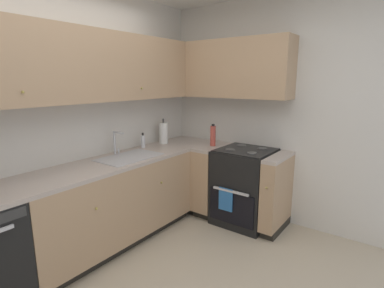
# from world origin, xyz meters

# --- Properties ---
(wall_back) EXTENTS (3.99, 0.05, 2.60)m
(wall_back) POSITION_xyz_m (0.00, 1.44, 1.30)
(wall_back) COLOR silver
(wall_back) RESTS_ON ground_plane
(wall_right) EXTENTS (0.05, 2.92, 2.60)m
(wall_right) POSITION_xyz_m (1.97, 0.00, 1.30)
(wall_right) COLOR silver
(wall_right) RESTS_ON ground_plane
(lower_cabinets_back) EXTENTS (1.87, 0.62, 0.85)m
(lower_cabinets_back) POSITION_xyz_m (0.41, 1.11, 0.43)
(lower_cabinets_back) COLOR tan
(lower_cabinets_back) RESTS_ON ground_plane
(countertop_back) EXTENTS (3.08, 0.60, 0.03)m
(countertop_back) POSITION_xyz_m (0.41, 1.11, 0.86)
(countertop_back) COLOR #B7A89E
(countertop_back) RESTS_ON lower_cabinets_back
(lower_cabinets_right) EXTENTS (0.62, 1.05, 0.85)m
(lower_cabinets_right) POSITION_xyz_m (1.65, 0.36, 0.43)
(lower_cabinets_right) COLOR tan
(lower_cabinets_right) RESTS_ON ground_plane
(countertop_right) EXTENTS (0.60, 1.05, 0.03)m
(countertop_right) POSITION_xyz_m (1.64, 0.36, 0.86)
(countertop_right) COLOR #B7A89E
(countertop_right) RESTS_ON lower_cabinets_right
(oven_range) EXTENTS (0.68, 0.62, 1.03)m
(oven_range) POSITION_xyz_m (1.66, 0.24, 0.45)
(oven_range) COLOR black
(oven_range) RESTS_ON ground_plane
(upper_cabinets_back) EXTENTS (2.76, 0.34, 0.67)m
(upper_cabinets_back) POSITION_xyz_m (0.25, 1.25, 1.80)
(upper_cabinets_back) COLOR tan
(upper_cabinets_right) EXTENTS (0.32, 1.60, 0.67)m
(upper_cabinets_right) POSITION_xyz_m (1.78, 0.61, 1.81)
(upper_cabinets_right) COLOR tan
(sink) EXTENTS (0.65, 0.40, 0.10)m
(sink) POSITION_xyz_m (0.64, 1.08, 0.84)
(sink) COLOR #B7B7BC
(sink) RESTS_ON countertop_back
(faucet) EXTENTS (0.07, 0.16, 0.26)m
(faucet) POSITION_xyz_m (0.64, 1.29, 1.03)
(faucet) COLOR silver
(faucet) RESTS_ON countertop_back
(soap_bottle) EXTENTS (0.05, 0.05, 0.18)m
(soap_bottle) POSITION_xyz_m (1.05, 1.29, 0.96)
(soap_bottle) COLOR silver
(soap_bottle) RESTS_ON countertop_back
(paper_towel_roll) EXTENTS (0.11, 0.11, 0.33)m
(paper_towel_roll) POSITION_xyz_m (1.39, 1.27, 1.02)
(paper_towel_roll) COLOR white
(paper_towel_roll) RESTS_ON countertop_back
(oil_bottle) EXTENTS (0.07, 0.07, 0.27)m
(oil_bottle) POSITION_xyz_m (1.64, 0.68, 1.01)
(oil_bottle) COLOR #BF4C3F
(oil_bottle) RESTS_ON countertop_right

